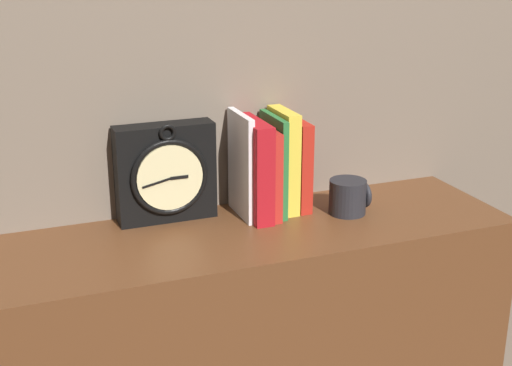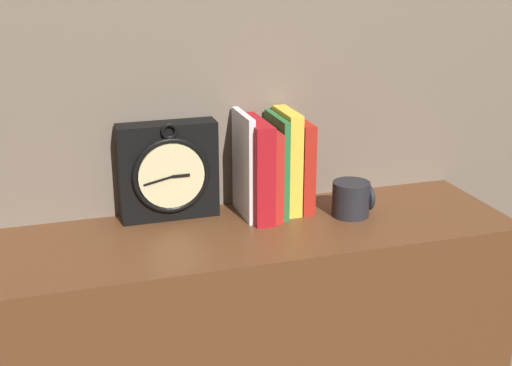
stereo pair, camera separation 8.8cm
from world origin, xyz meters
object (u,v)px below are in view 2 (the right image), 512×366
(book_slot2_red, at_px, (269,171))
(book_slot3_green, at_px, (277,165))
(book_slot0_white, at_px, (242,165))
(book_slot1_red, at_px, (256,169))
(book_slot4_yellow, at_px, (287,161))
(clock, at_px, (169,171))
(mug, at_px, (352,199))
(book_slot5_red, at_px, (301,165))

(book_slot2_red, height_order, book_slot3_green, book_slot3_green)
(book_slot0_white, distance_m, book_slot1_red, 0.03)
(book_slot2_red, xyz_separation_m, book_slot4_yellow, (0.05, 0.01, 0.01))
(clock, height_order, book_slot2_red, clock)
(mug, bearing_deg, clock, 164.48)
(book_slot3_green, distance_m, book_slot5_red, 0.06)
(clock, bearing_deg, book_slot0_white, -11.68)
(mug, bearing_deg, book_slot2_red, 158.42)
(book_slot3_green, bearing_deg, book_slot5_red, 7.51)
(book_slot0_white, bearing_deg, book_slot5_red, 2.48)
(book_slot0_white, xyz_separation_m, book_slot1_red, (0.03, -0.01, -0.01))
(book_slot0_white, height_order, book_slot1_red, book_slot0_white)
(book_slot4_yellow, xyz_separation_m, mug, (0.12, -0.08, -0.07))
(book_slot3_green, distance_m, mug, 0.18)
(book_slot0_white, relative_size, book_slot1_red, 1.07)
(book_slot5_red, relative_size, mug, 2.28)
(book_slot0_white, bearing_deg, mug, -18.02)
(book_slot4_yellow, bearing_deg, book_slot1_red, -168.10)
(book_slot2_red, height_order, book_slot5_red, book_slot5_red)
(book_slot3_green, bearing_deg, clock, 171.79)
(book_slot2_red, relative_size, book_slot4_yellow, 0.87)
(book_slot0_white, height_order, mug, book_slot0_white)
(clock, relative_size, book_slot4_yellow, 0.97)
(book_slot4_yellow, height_order, mug, book_slot4_yellow)
(book_slot1_red, relative_size, mug, 2.44)
(book_slot3_green, bearing_deg, book_slot4_yellow, 14.88)
(book_slot0_white, xyz_separation_m, book_slot3_green, (0.08, -0.00, -0.01))
(book_slot1_red, xyz_separation_m, book_slot4_yellow, (0.08, 0.02, 0.01))
(clock, height_order, book_slot3_green, clock)
(clock, bearing_deg, book_slot1_red, -13.35)
(clock, height_order, mug, clock)
(book_slot0_white, relative_size, book_slot4_yellow, 1.01)
(clock, relative_size, book_slot2_red, 1.12)
(book_slot0_white, height_order, book_slot2_red, book_slot0_white)
(clock, distance_m, mug, 0.40)
(book_slot2_red, bearing_deg, book_slot3_green, 15.70)
(clock, relative_size, book_slot3_green, 1.01)
(clock, height_order, book_slot4_yellow, book_slot4_yellow)
(book_slot4_yellow, xyz_separation_m, book_slot5_red, (0.03, 0.00, -0.01))
(clock, bearing_deg, book_slot3_green, -8.21)
(book_slot4_yellow, bearing_deg, book_slot0_white, -177.13)
(book_slot1_red, distance_m, book_slot2_red, 0.03)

